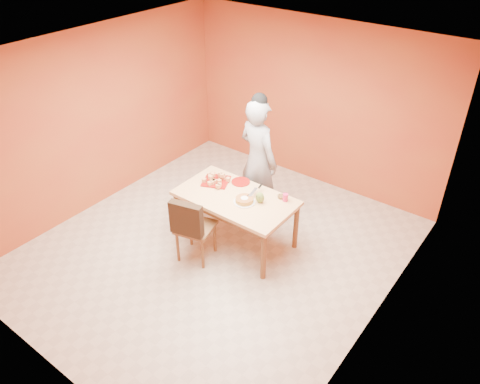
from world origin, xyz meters
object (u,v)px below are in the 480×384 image
Objects in this scene: red_dinner_plate at (241,182)px; egg_ornament at (260,198)px; sponge_cake at (244,200)px; magenta_glass at (285,197)px; checker_tin at (281,197)px; dining_table at (236,202)px; person at (258,160)px; dining_chair at (194,226)px; pastry_platter at (216,181)px.

egg_ornament is (0.50, -0.25, 0.07)m from red_dinner_plate.
egg_ornament reaches higher than sponge_cake.
red_dinner_plate is at bearing 132.60° from sponge_cake.
checker_tin is at bearing 158.67° from magenta_glass.
dining_table is at bearing -64.02° from red_dinner_plate.
person is 0.85m from sponge_cake.
checker_tin is at bearing 161.71° from person.
dining_chair is 6.57× the size of egg_ornament.
egg_ornament is (0.34, 0.08, 0.17)m from dining_table.
person is 0.78m from checker_tin.
dining_chair is 1.23m from checker_tin.
checker_tin is (0.73, 0.95, 0.26)m from dining_chair.
person reaches higher than sponge_cake.
dining_chair is 3.81× the size of red_dinner_plate.
person is 0.69m from pastry_platter.
dining_chair is 9.67× the size of magenta_glass.
pastry_platter is 3.26× the size of checker_tin.
egg_ornament is at bearing 139.02° from person.
egg_ornament reaches higher than checker_tin.
pastry_platter is 0.65m from sponge_cake.
pastry_platter is 0.98m from checker_tin.
person is 12.34× the size of egg_ornament.
magenta_glass is 0.09m from checker_tin.
dining_chair is 0.74m from sponge_cake.
person is 0.86m from magenta_glass.
checker_tin is at bearing 37.89° from dining_chair.
dining_table is 0.39m from egg_ornament.
magenta_glass is (0.25, 0.24, -0.02)m from egg_ornament.
person is at bearing 133.89° from egg_ornament.
checker_tin is (0.33, 0.39, -0.02)m from sponge_cake.
dining_chair is at bearing -125.76° from sponge_cake.
dining_table is at bearing -16.47° from pastry_platter.
pastry_platter is at bearing -169.77° from magenta_glass.
egg_ornament is at bearing 13.81° from dining_table.
dining_chair is 1.26m from magenta_glass.
dining_chair is at bearing -127.70° from checker_tin.
dining_table is 0.23m from sponge_cake.
checker_tin is (0.67, 0.02, 0.01)m from red_dinner_plate.
magenta_glass is (0.41, 0.36, 0.01)m from sponge_cake.
pastry_platter is at bearing -167.17° from checker_tin.
magenta_glass reaches higher than dining_table.
pastry_platter is (-0.45, 0.13, 0.10)m from dining_table.
pastry_platter is (-0.22, 0.73, 0.25)m from dining_chair.
checker_tin is at bearing 49.68° from sponge_cake.
person is 17.40× the size of checker_tin.
magenta_glass reaches higher than sponge_cake.
egg_ornament reaches higher than magenta_glass.
dining_chair is (-0.23, -0.60, -0.15)m from dining_table.
pastry_platter is 0.79m from egg_ornament.
egg_ornament reaches higher than red_dinner_plate.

